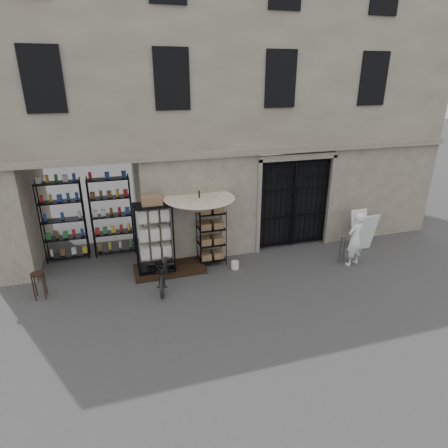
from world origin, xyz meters
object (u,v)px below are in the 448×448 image
object	(u,v)px
white_bucket	(235,265)
steel_bollard	(342,250)
wire_rack	(211,237)
bicycle	(166,285)
wooden_stool	(39,285)
shopkeeper	(351,264)
display_cabinet	(155,241)
market_umbrella	(199,201)
easel_sign	(363,230)

from	to	relation	value
white_bucket	steel_bollard	world-z (taller)	steel_bollard
wire_rack	bicycle	distance (m)	1.98
wooden_stool	steel_bollard	distance (m)	8.47
steel_bollard	shopkeeper	xyz separation A→B (m)	(0.22, -0.24, -0.40)
bicycle	shopkeeper	bearing A→B (deg)	10.21
white_bucket	steel_bollard	distance (m)	3.28
white_bucket	bicycle	world-z (taller)	bicycle
bicycle	wooden_stool	size ratio (longest dim) A/B	2.49
display_cabinet	shopkeeper	size ratio (longest dim) A/B	1.28
market_umbrella	bicycle	size ratio (longest dim) A/B	1.62
steel_bollard	easel_sign	size ratio (longest dim) A/B	0.65
market_umbrella	easel_sign	size ratio (longest dim) A/B	2.28
wire_rack	bicycle	xyz separation A→B (m)	(-1.54, -0.91, -0.85)
wire_rack	wooden_stool	world-z (taller)	wire_rack
steel_bollard	easel_sign	distance (m)	1.34
white_bucket	bicycle	xyz separation A→B (m)	(-2.10, -0.38, -0.11)
wire_rack	market_umbrella	size ratio (longest dim) A/B	0.61
bicycle	display_cabinet	bearing A→B (deg)	115.26
white_bucket	shopkeeper	distance (m)	3.53
display_cabinet	bicycle	bearing A→B (deg)	-64.84
shopkeeper	easel_sign	distance (m)	1.43
display_cabinet	market_umbrella	size ratio (longest dim) A/B	0.75
market_umbrella	wooden_stool	bearing A→B (deg)	-174.14
display_cabinet	white_bucket	size ratio (longest dim) A/B	9.11
market_umbrella	white_bucket	bearing A→B (deg)	-23.44
shopkeeper	white_bucket	bearing A→B (deg)	-30.28
shopkeeper	steel_bollard	bearing A→B (deg)	-65.30
bicycle	steel_bollard	size ratio (longest dim) A/B	2.16
bicycle	white_bucket	bearing A→B (deg)	24.43
display_cabinet	wooden_stool	world-z (taller)	display_cabinet
wooden_stool	easel_sign	distance (m)	9.61
bicycle	shopkeeper	xyz separation A→B (m)	(5.55, -0.40, 0.00)
steel_bollard	white_bucket	bearing A→B (deg)	170.57
market_umbrella	wire_rack	bearing A→B (deg)	20.14
wire_rack	easel_sign	xyz separation A→B (m)	(4.95, -0.44, -0.21)
easel_sign	steel_bollard	bearing A→B (deg)	-153.19
bicycle	shopkeeper	world-z (taller)	bicycle
display_cabinet	wire_rack	bearing A→B (deg)	20.78
easel_sign	white_bucket	bearing A→B (deg)	179.37
display_cabinet	market_umbrella	bearing A→B (deg)	16.79
wooden_stool	display_cabinet	bearing A→B (deg)	7.30
display_cabinet	wooden_stool	bearing A→B (deg)	-158.48
wire_rack	bicycle	world-z (taller)	wire_rack
steel_bollard	market_umbrella	bearing A→B (deg)	167.27
display_cabinet	steel_bollard	size ratio (longest dim) A/B	2.61
bicycle	easel_sign	size ratio (longest dim) A/B	1.41
market_umbrella	wooden_stool	xyz separation A→B (m)	(-4.29, -0.44, -1.67)
shopkeeper	wire_rack	bearing A→B (deg)	-35.74
steel_bollard	display_cabinet	bearing A→B (deg)	170.85
wire_rack	wooden_stool	bearing A→B (deg)	179.58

